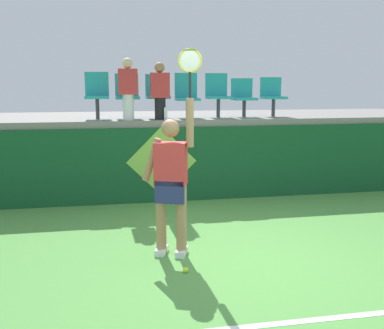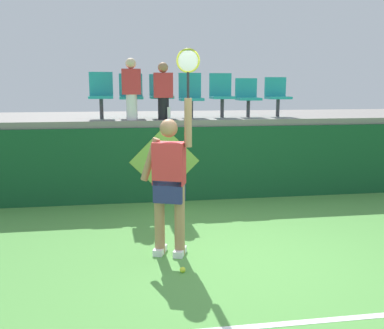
% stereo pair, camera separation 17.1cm
% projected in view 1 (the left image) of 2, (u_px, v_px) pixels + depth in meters
% --- Properties ---
extents(ground_plane, '(40.00, 40.00, 0.00)m').
position_uv_depth(ground_plane, '(239.00, 261.00, 5.31)').
color(ground_plane, '#519342').
extents(court_back_wall, '(11.06, 0.20, 1.36)m').
position_uv_depth(court_back_wall, '(193.00, 163.00, 8.06)').
color(court_back_wall, '#144C28').
rests_on(court_back_wall, ground_plane).
extents(spectator_platform, '(11.06, 2.85, 0.12)m').
position_uv_depth(spectator_platform, '(181.00, 118.00, 9.26)').
color(spectator_platform, gray).
rests_on(spectator_platform, court_back_wall).
extents(court_baseline_stripe, '(9.95, 0.08, 0.01)m').
position_uv_depth(court_baseline_stripe, '(285.00, 323.00, 3.92)').
color(court_baseline_stripe, white).
rests_on(court_baseline_stripe, ground_plane).
extents(tennis_player, '(0.72, 0.38, 2.53)m').
position_uv_depth(tennis_player, '(171.00, 179.00, 5.34)').
color(tennis_player, white).
rests_on(tennis_player, ground_plane).
extents(tennis_ball, '(0.07, 0.07, 0.07)m').
position_uv_depth(tennis_ball, '(186.00, 270.00, 4.98)').
color(tennis_ball, '#D1E533').
rests_on(tennis_ball, ground_plane).
extents(water_bottle, '(0.06, 0.06, 0.23)m').
position_uv_depth(water_bottle, '(166.00, 114.00, 7.88)').
color(water_bottle, white).
rests_on(water_bottle, spectator_platform).
extents(stadium_chair_0, '(0.44, 0.42, 0.87)m').
position_uv_depth(stadium_chair_0, '(97.00, 93.00, 8.12)').
color(stadium_chair_0, '#38383D').
rests_on(stadium_chair_0, spectator_platform).
extents(stadium_chair_1, '(0.44, 0.42, 0.84)m').
position_uv_depth(stadium_chair_1, '(127.00, 94.00, 8.22)').
color(stadium_chair_1, '#38383D').
rests_on(stadium_chair_1, spectator_platform).
extents(stadium_chair_2, '(0.44, 0.42, 0.83)m').
position_uv_depth(stadium_chair_2, '(158.00, 93.00, 8.32)').
color(stadium_chair_2, '#38383D').
rests_on(stadium_chair_2, spectator_platform).
extents(stadium_chair_3, '(0.44, 0.42, 0.86)m').
position_uv_depth(stadium_chair_3, '(187.00, 94.00, 8.44)').
color(stadium_chair_3, '#38383D').
rests_on(stadium_chair_3, spectator_platform).
extents(stadium_chair_4, '(0.44, 0.42, 0.85)m').
position_uv_depth(stadium_chair_4, '(217.00, 93.00, 8.54)').
color(stadium_chair_4, '#38383D').
rests_on(stadium_chair_4, spectator_platform).
extents(stadium_chair_5, '(0.44, 0.42, 0.76)m').
position_uv_depth(stadium_chair_5, '(243.00, 96.00, 8.64)').
color(stadium_chair_5, '#38383D').
rests_on(stadium_chair_5, spectator_platform).
extents(stadium_chair_6, '(0.44, 0.42, 0.78)m').
position_uv_depth(stadium_chair_6, '(272.00, 94.00, 8.75)').
color(stadium_chair_6, '#38383D').
rests_on(stadium_chair_6, spectator_platform).
extents(spectator_0, '(0.34, 0.20, 1.10)m').
position_uv_depth(spectator_0, '(128.00, 88.00, 7.80)').
color(spectator_0, white).
rests_on(spectator_0, spectator_platform).
extents(spectator_1, '(0.34, 0.20, 1.03)m').
position_uv_depth(spectator_1, '(160.00, 90.00, 7.91)').
color(spectator_1, black).
rests_on(spectator_1, spectator_platform).
extents(wall_signage_mount, '(1.27, 0.01, 1.39)m').
position_uv_depth(wall_signage_mount, '(162.00, 202.00, 7.97)').
color(wall_signage_mount, '#144C28').
rests_on(wall_signage_mount, ground_plane).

